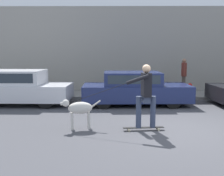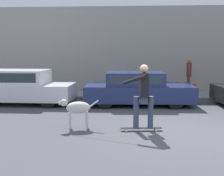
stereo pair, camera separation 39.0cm
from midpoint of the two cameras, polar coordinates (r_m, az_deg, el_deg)
ground_plane at (r=7.24m, az=13.82°, el=-9.04°), size 36.00×36.00×0.00m
back_wall at (r=13.67m, az=8.84°, el=8.12°), size 32.00×0.30×4.37m
sidewalk_curb at (r=12.62m, az=9.18°, el=-1.52°), size 30.00×2.08×0.13m
parked_car_0 at (r=11.16m, az=-18.12°, el=0.16°), size 4.15×1.82×1.37m
parked_car_1 at (r=10.42m, az=6.66°, el=-0.22°), size 4.23×1.90×1.31m
dog at (r=7.16m, az=-6.07°, el=-4.45°), size 1.07×0.45×0.82m
skateboarder at (r=6.88m, az=8.39°, el=-1.20°), size 2.63×0.59×1.75m
pedestrian_with_bag at (r=12.59m, az=17.22°, el=2.74°), size 0.30×0.73×1.67m
fire_hydrant at (r=11.63m, az=18.37°, el=-0.88°), size 0.18×0.18×0.77m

